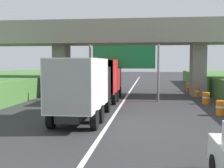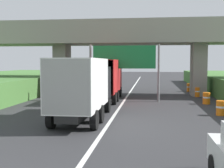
{
  "view_description": "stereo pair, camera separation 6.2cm",
  "coord_description": "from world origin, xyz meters",
  "px_view_note": "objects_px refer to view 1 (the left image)",
  "views": [
    {
      "loc": [
        2.09,
        -1.18,
        3.24
      ],
      "look_at": [
        0.0,
        15.56,
        2.0
      ],
      "focal_mm": 47.65,
      "sensor_mm": 36.0,
      "label": 1
    },
    {
      "loc": [
        2.15,
        -1.17,
        3.24
      ],
      "look_at": [
        0.0,
        15.56,
        2.0
      ],
      "focal_mm": 47.65,
      "sensor_mm": 36.0,
      "label": 2
    }
  ],
  "objects_px": {
    "construction_barrel_2": "(221,108)",
    "truck_red": "(105,78)",
    "overhead_highway_sign": "(124,60)",
    "construction_barrel_4": "(196,92)",
    "truck_black": "(83,86)",
    "construction_barrel_3": "(206,98)",
    "construction_barrel_5": "(189,87)"
  },
  "relations": [
    {
      "from": "construction_barrel_2",
      "to": "truck_red",
      "type": "bearing_deg",
      "value": 143.19
    },
    {
      "from": "overhead_highway_sign",
      "to": "construction_barrel_4",
      "type": "height_order",
      "value": "overhead_highway_sign"
    },
    {
      "from": "truck_black",
      "to": "construction_barrel_4",
      "type": "xyz_separation_m",
      "value": [
        8.09,
        12.45,
        -1.47
      ]
    },
    {
      "from": "construction_barrel_3",
      "to": "construction_barrel_5",
      "type": "bearing_deg",
      "value": 90.17
    },
    {
      "from": "overhead_highway_sign",
      "to": "construction_barrel_4",
      "type": "distance_m",
      "value": 8.17
    },
    {
      "from": "construction_barrel_3",
      "to": "construction_barrel_4",
      "type": "xyz_separation_m",
      "value": [
        0.04,
        4.95,
        0.0
      ]
    },
    {
      "from": "overhead_highway_sign",
      "to": "truck_black",
      "type": "height_order",
      "value": "overhead_highway_sign"
    },
    {
      "from": "truck_red",
      "to": "construction_barrel_4",
      "type": "height_order",
      "value": "truck_red"
    },
    {
      "from": "construction_barrel_5",
      "to": "truck_red",
      "type": "bearing_deg",
      "value": -132.49
    },
    {
      "from": "truck_black",
      "to": "truck_red",
      "type": "height_order",
      "value": "same"
    },
    {
      "from": "overhead_highway_sign",
      "to": "construction_barrel_4",
      "type": "xyz_separation_m",
      "value": [
        6.54,
        3.91,
        -2.95
      ]
    },
    {
      "from": "truck_red",
      "to": "construction_barrel_5",
      "type": "xyz_separation_m",
      "value": [
        8.09,
        8.83,
        -1.47
      ]
    },
    {
      "from": "overhead_highway_sign",
      "to": "construction_barrel_3",
      "type": "relative_size",
      "value": 6.53
    },
    {
      "from": "construction_barrel_4",
      "to": "construction_barrel_5",
      "type": "bearing_deg",
      "value": 90.84
    },
    {
      "from": "truck_black",
      "to": "construction_barrel_2",
      "type": "xyz_separation_m",
      "value": [
        8.0,
        2.54,
        -1.47
      ]
    },
    {
      "from": "construction_barrel_4",
      "to": "overhead_highway_sign",
      "type": "bearing_deg",
      "value": -149.17
    },
    {
      "from": "construction_barrel_3",
      "to": "truck_black",
      "type": "bearing_deg",
      "value": -137.03
    },
    {
      "from": "truck_black",
      "to": "construction_barrel_4",
      "type": "height_order",
      "value": "truck_black"
    },
    {
      "from": "construction_barrel_5",
      "to": "construction_barrel_2",
      "type": "bearing_deg",
      "value": -90.07
    },
    {
      "from": "construction_barrel_5",
      "to": "construction_barrel_4",
      "type": "bearing_deg",
      "value": -89.16
    },
    {
      "from": "truck_black",
      "to": "construction_barrel_5",
      "type": "height_order",
      "value": "truck_black"
    },
    {
      "from": "construction_barrel_2",
      "to": "construction_barrel_5",
      "type": "height_order",
      "value": "same"
    },
    {
      "from": "overhead_highway_sign",
      "to": "truck_red",
      "type": "bearing_deg",
      "value": 178.82
    },
    {
      "from": "overhead_highway_sign",
      "to": "construction_barrel_2",
      "type": "relative_size",
      "value": 6.53
    },
    {
      "from": "truck_black",
      "to": "construction_barrel_5",
      "type": "relative_size",
      "value": 8.11
    },
    {
      "from": "overhead_highway_sign",
      "to": "construction_barrel_2",
      "type": "height_order",
      "value": "overhead_highway_sign"
    },
    {
      "from": "construction_barrel_3",
      "to": "construction_barrel_5",
      "type": "height_order",
      "value": "same"
    },
    {
      "from": "construction_barrel_2",
      "to": "construction_barrel_5",
      "type": "bearing_deg",
      "value": 89.93
    },
    {
      "from": "overhead_highway_sign",
      "to": "construction_barrel_4",
      "type": "bearing_deg",
      "value": 30.83
    },
    {
      "from": "truck_black",
      "to": "overhead_highway_sign",
      "type": "bearing_deg",
      "value": 79.74
    },
    {
      "from": "truck_red",
      "to": "construction_barrel_2",
      "type": "distance_m",
      "value": 10.18
    },
    {
      "from": "construction_barrel_4",
      "to": "construction_barrel_5",
      "type": "xyz_separation_m",
      "value": [
        -0.07,
        4.95,
        0.0
      ]
    }
  ]
}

